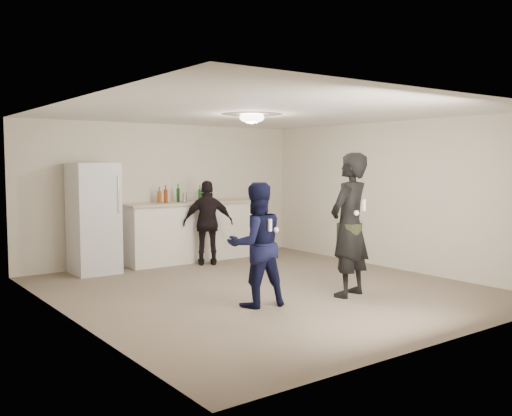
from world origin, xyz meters
TOP-DOWN VIEW (x-y plane):
  - floor at (0.00, 0.00)m, footprint 6.00×6.00m
  - ceiling at (0.00, 0.00)m, footprint 6.00×6.00m
  - wall_back at (0.00, 3.00)m, footprint 6.00×0.00m
  - wall_front at (0.00, -3.00)m, footprint 6.00×0.00m
  - wall_left at (-2.75, 0.00)m, footprint 0.00×6.00m
  - wall_right at (2.75, 0.00)m, footprint 0.00×6.00m
  - counter at (0.41, 2.67)m, footprint 2.60×0.56m
  - counter_top at (0.41, 2.67)m, footprint 2.68×0.64m
  - fridge at (-1.52, 2.60)m, footprint 0.70×0.70m
  - fridge_handle at (-1.24, 2.23)m, footprint 0.02×0.02m
  - ceiling_dome at (0.00, 0.30)m, footprint 0.36×0.36m
  - shaker at (0.14, 2.53)m, footprint 0.08×0.08m
  - man at (-0.66, -0.70)m, footprint 0.86×0.73m
  - woman at (0.67, -1.01)m, footprint 0.80×0.64m
  - camo_shorts at (0.67, -1.01)m, footprint 0.34×0.34m
  - spectator at (0.38, 2.13)m, footprint 0.94×0.76m
  - remote_man at (-0.66, -0.98)m, footprint 0.04×0.04m
  - nunchuk_man at (-0.54, -0.95)m, footprint 0.07×0.07m
  - remote_woman at (0.67, -1.26)m, footprint 0.04×0.04m
  - nunchuk_woman at (0.57, -1.23)m, footprint 0.07×0.07m
  - bottle_cluster at (0.05, 2.74)m, footprint 0.95×0.20m

SIDE VIEW (x-z plane):
  - floor at x=0.00m, z-range 0.00..0.00m
  - counter at x=0.41m, z-range 0.00..1.05m
  - spectator at x=0.38m, z-range 0.00..1.49m
  - man at x=-0.66m, z-range 0.00..1.56m
  - camo_shorts at x=0.67m, z-range 0.71..0.99m
  - fridge at x=-1.52m, z-range 0.00..1.80m
  - woman at x=0.67m, z-range 0.00..1.94m
  - nunchuk_man at x=-0.54m, z-range 0.95..1.01m
  - remote_man at x=-0.66m, z-range 0.98..1.12m
  - counter_top at x=0.41m, z-range 1.05..1.09m
  - nunchuk_woman at x=0.57m, z-range 1.11..1.18m
  - shaker at x=0.14m, z-range 1.09..1.26m
  - bottle_cluster at x=0.05m, z-range 1.08..1.33m
  - wall_back at x=0.00m, z-range -1.75..4.25m
  - wall_front at x=0.00m, z-range -1.75..4.25m
  - wall_left at x=-2.75m, z-range -1.75..4.25m
  - wall_right at x=2.75m, z-range -1.75..4.25m
  - remote_woman at x=0.67m, z-range 1.18..1.32m
  - fridge_handle at x=-1.24m, z-range 1.00..1.60m
  - ceiling_dome at x=0.00m, z-range 2.37..2.53m
  - ceiling at x=0.00m, z-range 2.50..2.50m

